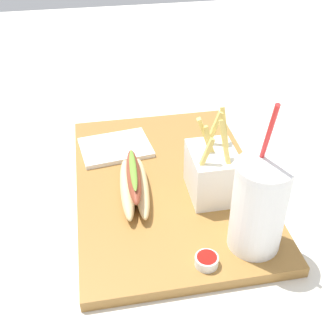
% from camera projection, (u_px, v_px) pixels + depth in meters
% --- Properties ---
extents(ground_plane, '(2.40, 2.40, 0.02)m').
position_uv_depth(ground_plane, '(168.00, 193.00, 0.82)').
color(ground_plane, silver).
extents(food_tray, '(0.49, 0.34, 0.02)m').
position_uv_depth(food_tray, '(168.00, 185.00, 0.81)').
color(food_tray, olive).
rests_on(food_tray, ground_plane).
extents(soda_cup, '(0.08, 0.08, 0.25)m').
position_uv_depth(soda_cup, '(259.00, 206.00, 0.63)').
color(soda_cup, white).
rests_on(soda_cup, food_tray).
extents(fries_basket, '(0.10, 0.08, 0.15)m').
position_uv_depth(fries_basket, '(212.00, 172.00, 0.75)').
color(fries_basket, white).
rests_on(fries_basket, food_tray).
extents(hot_dog_1, '(0.17, 0.06, 0.06)m').
position_uv_depth(hot_dog_1, '(134.00, 184.00, 0.75)').
color(hot_dog_1, '#E5C689').
rests_on(hot_dog_1, food_tray).
extents(ketchup_cup_1, '(0.04, 0.04, 0.02)m').
position_uv_depth(ketchup_cup_1, '(207.00, 260.00, 0.63)').
color(ketchup_cup_1, white).
rests_on(ketchup_cup_1, food_tray).
extents(ketchup_cup_2, '(0.03, 0.03, 0.02)m').
position_uv_depth(ketchup_cup_2, '(203.00, 154.00, 0.85)').
color(ketchup_cup_2, white).
rests_on(ketchup_cup_2, food_tray).
extents(napkin_stack, '(0.12, 0.15, 0.01)m').
position_uv_depth(napkin_stack, '(116.00, 148.00, 0.88)').
color(napkin_stack, white).
rests_on(napkin_stack, food_tray).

